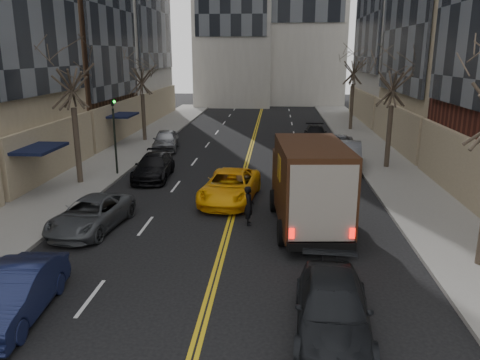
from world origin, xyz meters
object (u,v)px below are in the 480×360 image
Objects in this scene: pedestrian at (249,206)px; taxi at (230,186)px; observer_sedan at (332,309)px; ups_truck at (309,185)px.

taxi is at bearing 11.95° from pedestrian.
taxi is 3.16× the size of pedestrian.
taxi is at bearing 112.37° from observer_sedan.
observer_sedan is (0.16, -7.49, -1.15)m from ups_truck.
ups_truck is at bearing 94.88° from observer_sedan.
observer_sedan is 0.91× the size of taxi.
ups_truck is 4.08× the size of pedestrian.
ups_truck is 1.29× the size of taxi.
observer_sedan is 2.87× the size of pedestrian.
taxi is at bearing 131.05° from ups_truck.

